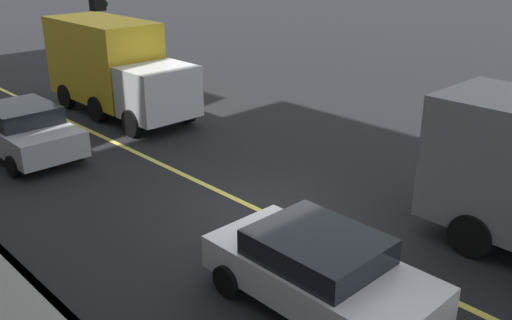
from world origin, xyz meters
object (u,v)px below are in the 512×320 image
car_white (319,270)px  traffic_light_mast (2,44)px  truck_yellow (114,66)px  car_silver (23,129)px

car_white → traffic_light_mast: size_ratio=0.73×
truck_yellow → traffic_light_mast: size_ratio=1.20×
car_silver → truck_yellow: 4.73m
traffic_light_mast → car_silver: bearing=-22.4°
car_white → car_silver: bearing=3.1°
car_silver → traffic_light_mast: bearing=157.6°
car_white → traffic_light_mast: traffic_light_mast is taller
car_white → car_silver: 10.83m
truck_yellow → traffic_light_mast: (-5.24, 5.60, 2.13)m
car_white → truck_yellow: size_ratio=0.61×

